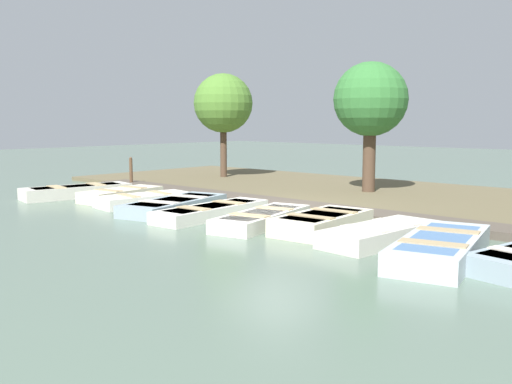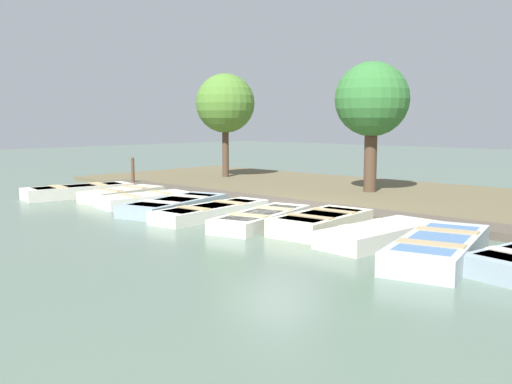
{
  "view_description": "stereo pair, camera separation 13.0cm",
  "coord_description": "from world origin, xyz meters",
  "px_view_note": "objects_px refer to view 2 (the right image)",
  "views": [
    {
      "loc": [
        11.3,
        9.6,
        2.45
      ],
      "look_at": [
        0.63,
        -0.12,
        0.65
      ],
      "focal_mm": 40.0,
      "sensor_mm": 36.0,
      "label": 1
    },
    {
      "loc": [
        11.21,
        9.69,
        2.45
      ],
      "look_at": [
        0.63,
        -0.12,
        0.65
      ],
      "focal_mm": 40.0,
      "sensor_mm": 36.0,
      "label": 2
    }
  ],
  "objects_px": {
    "rowboat_1": "(123,194)",
    "rowboat_5": "(262,218)",
    "rowboat_6": "(322,222)",
    "park_tree_far_left": "(225,104)",
    "rowboat_3": "(175,205)",
    "rowboat_2": "(145,199)",
    "rowboat_4": "(212,211)",
    "rowboat_7": "(380,234)",
    "park_tree_left": "(372,101)",
    "rowboat_0": "(78,191)",
    "mooring_post_near": "(133,172)",
    "rowboat_8": "(439,248)"
  },
  "relations": [
    {
      "from": "rowboat_2",
      "to": "rowboat_5",
      "type": "xyz_separation_m",
      "value": [
        0.09,
        4.71,
        -0.0
      ]
    },
    {
      "from": "rowboat_2",
      "to": "park_tree_far_left",
      "type": "distance_m",
      "value": 7.92
    },
    {
      "from": "rowboat_2",
      "to": "rowboat_4",
      "type": "height_order",
      "value": "rowboat_2"
    },
    {
      "from": "rowboat_7",
      "to": "park_tree_left",
      "type": "distance_m",
      "value": 7.91
    },
    {
      "from": "mooring_post_near",
      "to": "rowboat_3",
      "type": "bearing_deg",
      "value": 65.34
    },
    {
      "from": "rowboat_1",
      "to": "rowboat_2",
      "type": "distance_m",
      "value": 1.43
    },
    {
      "from": "rowboat_0",
      "to": "rowboat_1",
      "type": "bearing_deg",
      "value": 119.3
    },
    {
      "from": "rowboat_1",
      "to": "rowboat_5",
      "type": "xyz_separation_m",
      "value": [
        0.27,
        6.13,
        -0.02
      ]
    },
    {
      "from": "rowboat_2",
      "to": "park_tree_left",
      "type": "height_order",
      "value": "park_tree_left"
    },
    {
      "from": "rowboat_8",
      "to": "rowboat_1",
      "type": "bearing_deg",
      "value": -106.1
    },
    {
      "from": "rowboat_4",
      "to": "park_tree_far_left",
      "type": "relative_size",
      "value": 0.8
    },
    {
      "from": "rowboat_3",
      "to": "rowboat_5",
      "type": "distance_m",
      "value": 3.18
    },
    {
      "from": "rowboat_1",
      "to": "park_tree_far_left",
      "type": "xyz_separation_m",
      "value": [
        -6.35,
        -1.92,
        2.97
      ]
    },
    {
      "from": "rowboat_6",
      "to": "mooring_post_near",
      "type": "xyz_separation_m",
      "value": [
        -2.2,
        -10.3,
        0.36
      ]
    },
    {
      "from": "rowboat_0",
      "to": "rowboat_5",
      "type": "distance_m",
      "value": 7.78
    },
    {
      "from": "rowboat_1",
      "to": "rowboat_6",
      "type": "relative_size",
      "value": 1.02
    },
    {
      "from": "rowboat_8",
      "to": "mooring_post_near",
      "type": "bearing_deg",
      "value": -115.05
    },
    {
      "from": "rowboat_4",
      "to": "rowboat_7",
      "type": "height_order",
      "value": "rowboat_7"
    },
    {
      "from": "rowboat_2",
      "to": "rowboat_4",
      "type": "relative_size",
      "value": 0.8
    },
    {
      "from": "rowboat_7",
      "to": "rowboat_0",
      "type": "bearing_deg",
      "value": -82.42
    },
    {
      "from": "rowboat_0",
      "to": "rowboat_2",
      "type": "bearing_deg",
      "value": 107.33
    },
    {
      "from": "rowboat_4",
      "to": "rowboat_6",
      "type": "xyz_separation_m",
      "value": [
        -0.38,
        3.19,
        0.05
      ]
    },
    {
      "from": "rowboat_2",
      "to": "rowboat_6",
      "type": "height_order",
      "value": "rowboat_6"
    },
    {
      "from": "rowboat_2",
      "to": "park_tree_left",
      "type": "distance_m",
      "value": 7.85
    },
    {
      "from": "rowboat_2",
      "to": "rowboat_8",
      "type": "bearing_deg",
      "value": 94.52
    },
    {
      "from": "rowboat_1",
      "to": "park_tree_left",
      "type": "xyz_separation_m",
      "value": [
        -6.05,
        5.18,
        2.91
      ]
    },
    {
      "from": "rowboat_2",
      "to": "rowboat_0",
      "type": "bearing_deg",
      "value": -75.52
    },
    {
      "from": "rowboat_7",
      "to": "park_tree_far_left",
      "type": "height_order",
      "value": "park_tree_far_left"
    },
    {
      "from": "rowboat_2",
      "to": "rowboat_4",
      "type": "bearing_deg",
      "value": 94.69
    },
    {
      "from": "rowboat_7",
      "to": "rowboat_8",
      "type": "relative_size",
      "value": 0.82
    },
    {
      "from": "rowboat_0",
      "to": "rowboat_8",
      "type": "bearing_deg",
      "value": 99.85
    },
    {
      "from": "rowboat_4",
      "to": "rowboat_6",
      "type": "bearing_deg",
      "value": 92.82
    },
    {
      "from": "rowboat_3",
      "to": "rowboat_6",
      "type": "height_order",
      "value": "rowboat_6"
    },
    {
      "from": "rowboat_3",
      "to": "park_tree_left",
      "type": "distance_m",
      "value": 7.35
    },
    {
      "from": "rowboat_2",
      "to": "rowboat_3",
      "type": "distance_m",
      "value": 1.54
    },
    {
      "from": "rowboat_8",
      "to": "park_tree_left",
      "type": "relative_size",
      "value": 0.83
    },
    {
      "from": "rowboat_0",
      "to": "rowboat_1",
      "type": "relative_size",
      "value": 1.27
    },
    {
      "from": "rowboat_4",
      "to": "rowboat_6",
      "type": "relative_size",
      "value": 1.3
    },
    {
      "from": "rowboat_3",
      "to": "park_tree_far_left",
      "type": "bearing_deg",
      "value": -157.35
    },
    {
      "from": "rowboat_7",
      "to": "rowboat_2",
      "type": "bearing_deg",
      "value": -84.36
    },
    {
      "from": "rowboat_8",
      "to": "rowboat_7",
      "type": "bearing_deg",
      "value": -121.23
    },
    {
      "from": "rowboat_4",
      "to": "rowboat_6",
      "type": "height_order",
      "value": "rowboat_6"
    },
    {
      "from": "rowboat_4",
      "to": "rowboat_5",
      "type": "bearing_deg",
      "value": 87.23
    },
    {
      "from": "rowboat_7",
      "to": "park_tree_far_left",
      "type": "relative_size",
      "value": 0.68
    },
    {
      "from": "rowboat_0",
      "to": "rowboat_3",
      "type": "relative_size",
      "value": 0.98
    },
    {
      "from": "rowboat_0",
      "to": "park_tree_far_left",
      "type": "relative_size",
      "value": 0.81
    },
    {
      "from": "rowboat_2",
      "to": "park_tree_far_left",
      "type": "relative_size",
      "value": 0.65
    },
    {
      "from": "rowboat_2",
      "to": "park_tree_left",
      "type": "bearing_deg",
      "value": 155.98
    },
    {
      "from": "rowboat_6",
      "to": "rowboat_7",
      "type": "relative_size",
      "value": 0.92
    },
    {
      "from": "rowboat_1",
      "to": "park_tree_left",
      "type": "height_order",
      "value": "park_tree_left"
    }
  ]
}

